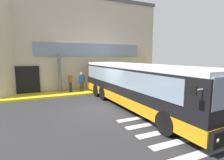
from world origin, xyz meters
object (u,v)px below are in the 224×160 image
(entry_support_column, at_px, (60,73))
(passenger_near_column, at_px, (70,81))
(bus_main_foreground, at_px, (136,86))
(passenger_by_doorway, at_px, (82,81))

(entry_support_column, distance_m, passenger_near_column, 1.18)
(entry_support_column, bearing_deg, passenger_near_column, -30.12)
(bus_main_foreground, bearing_deg, passenger_near_column, 119.98)
(bus_main_foreground, distance_m, passenger_near_column, 6.36)
(entry_support_column, relative_size, bus_main_foreground, 0.29)
(passenger_near_column, xyz_separation_m, passenger_by_doorway, (0.95, -0.12, 0.00))
(entry_support_column, height_order, passenger_near_column, entry_support_column)
(entry_support_column, xyz_separation_m, passenger_near_column, (0.80, -0.46, -0.74))
(bus_main_foreground, xyz_separation_m, passenger_by_doorway, (-2.22, 5.39, -0.26))
(entry_support_column, height_order, passenger_by_doorway, entry_support_column)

